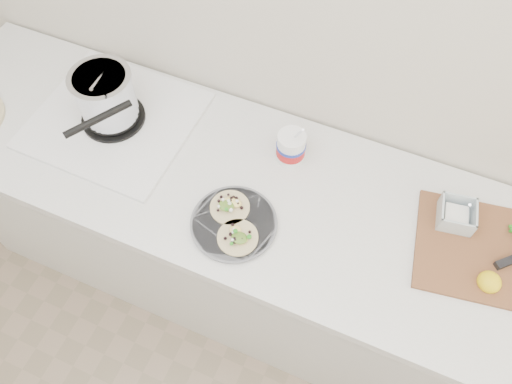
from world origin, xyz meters
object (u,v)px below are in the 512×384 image
at_px(taco_plate, 234,222).
at_px(cutboard, 497,248).
at_px(stove, 109,105).
at_px(tub, 292,146).

xyz_separation_m(taco_plate, cutboard, (0.74, 0.22, 0.00)).
xyz_separation_m(stove, tub, (0.61, 0.10, -0.02)).
xyz_separation_m(tub, cutboard, (0.67, -0.08, -0.05)).
height_order(tub, cutboard, tub).
bearing_deg(tub, taco_plate, -102.70).
distance_m(taco_plate, cutboard, 0.77).
relative_size(tub, cutboard, 0.41).
height_order(stove, taco_plate, stove).
distance_m(taco_plate, tub, 0.31).
bearing_deg(cutboard, stove, 171.80).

